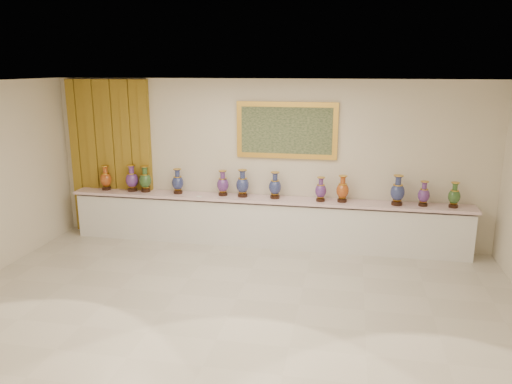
% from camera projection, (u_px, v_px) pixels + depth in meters
% --- Properties ---
extents(ground, '(8.00, 8.00, 0.00)m').
position_uv_depth(ground, '(237.00, 299.00, 7.08)').
color(ground, beige).
rests_on(ground, ground).
extents(room, '(8.00, 8.00, 8.00)m').
position_uv_depth(room, '(138.00, 154.00, 9.47)').
color(room, beige).
rests_on(room, ground).
extents(counter, '(7.28, 0.48, 0.90)m').
position_uv_depth(counter, '(264.00, 222.00, 9.13)').
color(counter, white).
rests_on(counter, ground).
extents(vase_0, '(0.25, 0.25, 0.47)m').
position_uv_depth(vase_0, '(106.00, 179.00, 9.55)').
color(vase_0, black).
rests_on(vase_0, counter).
extents(vase_1, '(0.26, 0.26, 0.51)m').
position_uv_depth(vase_1, '(132.00, 179.00, 9.44)').
color(vase_1, black).
rests_on(vase_1, counter).
extents(vase_2, '(0.24, 0.24, 0.49)m').
position_uv_depth(vase_2, '(145.00, 180.00, 9.40)').
color(vase_2, black).
rests_on(vase_2, counter).
extents(vase_3, '(0.23, 0.23, 0.47)m').
position_uv_depth(vase_3, '(178.00, 182.00, 9.27)').
color(vase_3, black).
rests_on(vase_3, counter).
extents(vase_4, '(0.22, 0.22, 0.47)m').
position_uv_depth(vase_4, '(223.00, 184.00, 9.12)').
color(vase_4, black).
rests_on(vase_4, counter).
extents(vase_5, '(0.28, 0.28, 0.50)m').
position_uv_depth(vase_5, '(243.00, 185.00, 9.03)').
color(vase_5, black).
rests_on(vase_5, counter).
extents(vase_6, '(0.23, 0.23, 0.48)m').
position_uv_depth(vase_6, '(275.00, 187.00, 8.93)').
color(vase_6, black).
rests_on(vase_6, counter).
extents(vase_7, '(0.25, 0.25, 0.43)m').
position_uv_depth(vase_7, '(321.00, 190.00, 8.74)').
color(vase_7, black).
rests_on(vase_7, counter).
extents(vase_8, '(0.26, 0.26, 0.47)m').
position_uv_depth(vase_8, '(343.00, 190.00, 8.69)').
color(vase_8, black).
rests_on(vase_8, counter).
extents(vase_9, '(0.31, 0.31, 0.52)m').
position_uv_depth(vase_9, '(398.00, 192.00, 8.48)').
color(vase_9, black).
rests_on(vase_9, counter).
extents(vase_10, '(0.26, 0.26, 0.43)m').
position_uv_depth(vase_10, '(424.00, 195.00, 8.44)').
color(vase_10, black).
rests_on(vase_10, counter).
extents(vase_11, '(0.27, 0.27, 0.43)m').
position_uv_depth(vase_11, '(454.00, 196.00, 8.35)').
color(vase_11, black).
rests_on(vase_11, counter).
extents(label_card, '(0.10, 0.06, 0.00)m').
position_uv_depth(label_card, '(199.00, 196.00, 9.10)').
color(label_card, white).
rests_on(label_card, counter).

